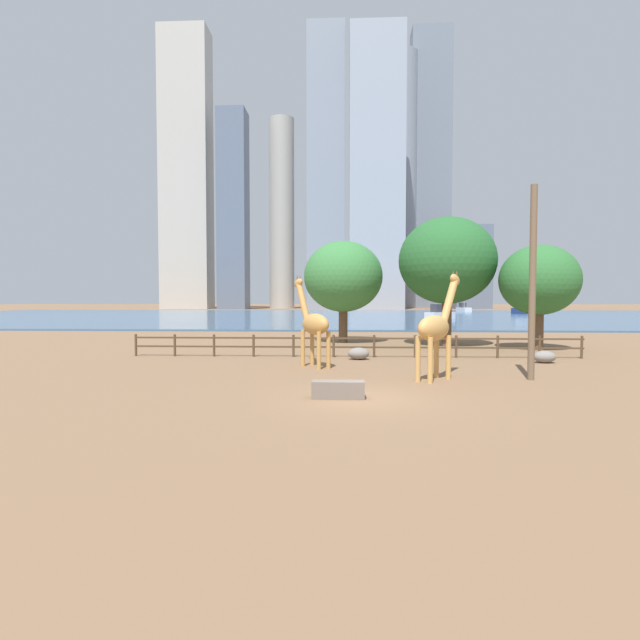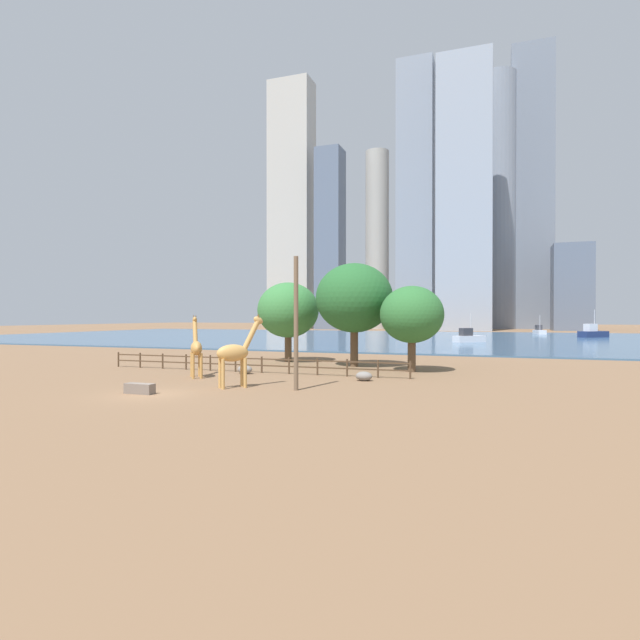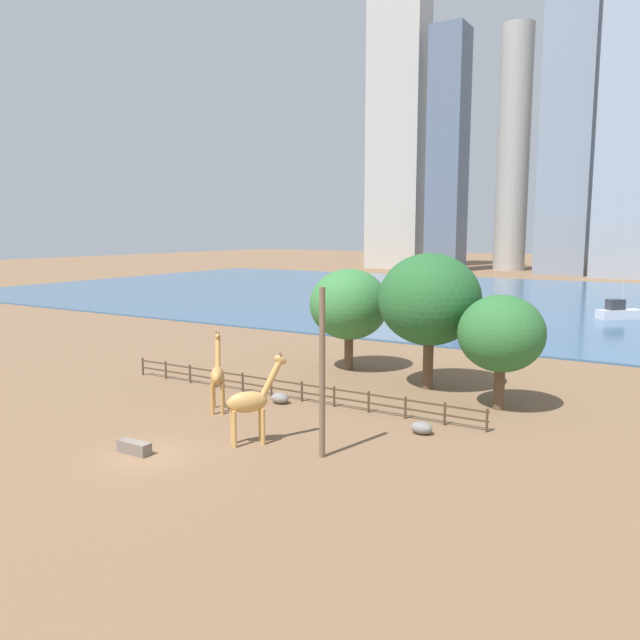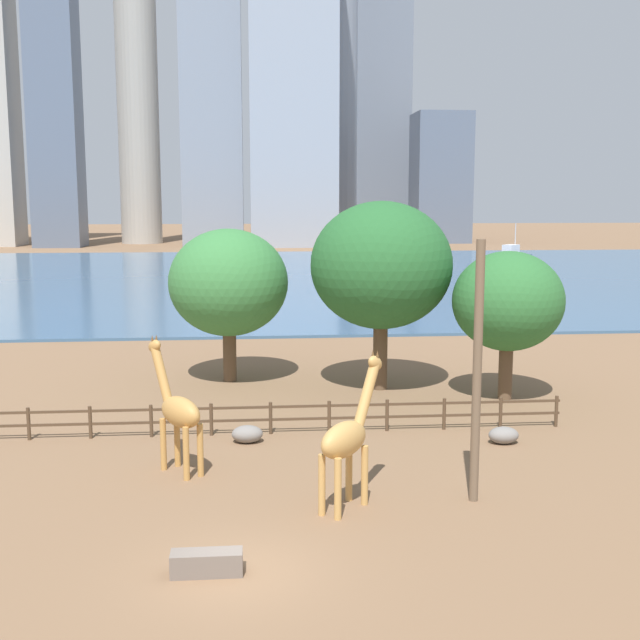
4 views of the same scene
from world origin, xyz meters
name	(u,v)px [view 2 (image 2 of 4)]	position (x,y,z in m)	size (l,w,h in m)	color
ground_plane	(402,338)	(0.00, 80.00, 0.00)	(400.00, 400.00, 0.00)	brown
harbor_water	(399,338)	(0.00, 77.00, 0.10)	(180.00, 86.00, 0.20)	#3D6084
giraffe_tall	(196,348)	(-2.12, 7.77, 2.17)	(2.26, 2.68, 4.63)	#C18C47
giraffe_companion	(235,353)	(3.25, 4.02, 2.21)	(2.51, 2.77, 4.66)	tan
utility_pole	(296,323)	(7.27, 4.28, 4.07)	(0.28, 0.28, 8.15)	brown
boulder_near_fence	(364,376)	(10.05, 9.94, 0.33)	(1.17, 0.87, 0.65)	gray
boulder_by_pole	(245,370)	(0.21, 10.93, 0.34)	(1.20, 0.90, 0.67)	gray
feeding_trough	(140,389)	(-0.79, -0.02, 0.30)	(1.80, 0.60, 0.60)	#72665B
enclosure_fence	(249,363)	(-0.02, 12.00, 0.76)	(26.12, 0.14, 1.30)	#4C3826
tree_left_large	(288,310)	(-0.70, 21.61, 5.09)	(6.06, 6.06, 7.84)	brown
tree_center_broad	(354,298)	(6.74, 19.21, 6.11)	(6.88, 6.88, 9.24)	brown
tree_right_tall	(412,315)	(12.27, 16.70, 4.62)	(5.14, 5.14, 6.96)	brown
boat_ferry	(539,331)	(28.30, 106.13, 0.96)	(2.82, 5.29, 4.52)	silver
boat_sailboat	(593,333)	(37.05, 90.03, 1.15)	(6.22, 5.87, 5.67)	navy
boat_tug	(468,337)	(14.31, 62.29, 1.00)	(5.26, 4.96, 4.79)	silver
skyline_tower_needle	(292,205)	(-52.65, 145.79, 45.28)	(15.68, 9.64, 90.57)	#B7B2A8
skyline_block_central	(532,188)	(30.43, 169.32, 50.29)	(14.28, 8.96, 100.58)	slate
skyline_tower_glass	(377,240)	(-22.03, 152.41, 31.90)	(8.41, 8.41, 63.81)	#ADA89E
skyline_block_left	(330,239)	(-36.13, 141.06, 31.29)	(8.89, 8.96, 62.58)	slate
skyline_block_right	(464,193)	(9.06, 137.58, 42.81)	(16.70, 8.85, 85.62)	#939EAD
skyline_tower_short	(416,196)	(-6.59, 141.97, 44.08)	(11.75, 9.44, 88.17)	gray
skyline_block_wide	(572,287)	(40.89, 150.18, 13.53)	(11.43, 11.15, 27.05)	slate
skyline_tower_far	(497,202)	(18.59, 167.68, 45.68)	(14.04, 14.04, 91.35)	gray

